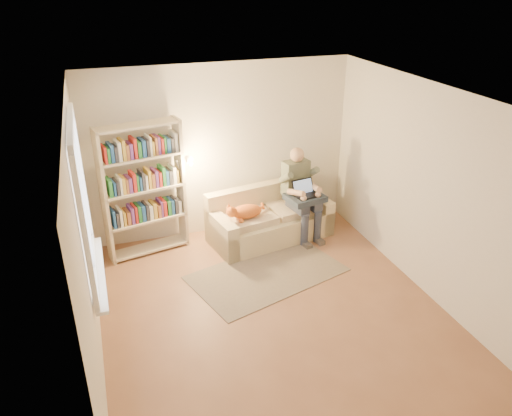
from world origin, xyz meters
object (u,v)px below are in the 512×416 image
object	(u,v)px
sofa	(269,220)
person	(300,189)
laptop	(304,191)
bookshelf	(143,184)
cat	(247,211)

from	to	relation	value
sofa	person	bearing A→B (deg)	-17.81
sofa	laptop	size ratio (longest dim) A/B	4.97
sofa	bookshelf	bearing A→B (deg)	164.53
person	cat	bearing A→B (deg)	178.27
sofa	laptop	world-z (taller)	laptop
cat	bookshelf	bearing A→B (deg)	155.20
sofa	cat	distance (m)	0.56
cat	laptop	size ratio (longest dim) A/B	1.70
sofa	person	distance (m)	0.68
laptop	bookshelf	distance (m)	2.33
cat	laptop	bearing A→B (deg)	-9.92
sofa	laptop	bearing A→B (deg)	-31.79
laptop	cat	bearing A→B (deg)	170.08
bookshelf	person	bearing A→B (deg)	-17.60
person	laptop	bearing A→B (deg)	-94.53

